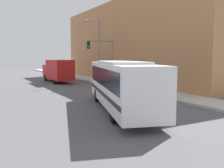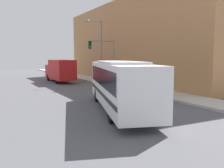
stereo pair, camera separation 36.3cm
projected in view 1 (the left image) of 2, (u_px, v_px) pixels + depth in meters
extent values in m
plane|color=#515156|center=(140.00, 112.00, 15.63)|extent=(120.00, 120.00, 0.00)
cube|color=#B7B2A8|center=(95.00, 80.00, 35.97)|extent=(3.18, 70.00, 0.18)
cube|color=#B27A4C|center=(130.00, 42.00, 35.64)|extent=(6.00, 33.58, 11.04)
cube|color=white|center=(121.00, 84.00, 16.08)|extent=(5.65, 11.30, 2.62)
cube|color=black|center=(121.00, 76.00, 16.02)|extent=(5.42, 10.46, 1.09)
cube|color=black|center=(121.00, 92.00, 16.14)|extent=(5.55, 10.89, 0.24)
cube|color=silver|center=(121.00, 63.00, 15.93)|extent=(3.97, 6.49, 0.16)
cylinder|color=black|center=(124.00, 94.00, 19.77)|extent=(0.56, 1.03, 0.99)
cylinder|color=black|center=(97.00, 95.00, 19.35)|extent=(0.56, 1.03, 0.99)
cylinder|color=black|center=(153.00, 112.00, 13.45)|extent=(0.56, 1.03, 0.99)
cylinder|color=black|center=(114.00, 114.00, 13.03)|extent=(0.56, 1.03, 0.99)
cube|color=#B21919|center=(60.00, 70.00, 33.24)|extent=(2.30, 5.67, 2.60)
cube|color=#B21919|center=(52.00, 71.00, 36.72)|extent=(2.19, 2.21, 1.83)
cylinder|color=black|center=(46.00, 78.00, 36.00)|extent=(0.25, 0.90, 0.90)
cylinder|color=black|center=(55.00, 80.00, 31.98)|extent=(0.25, 0.90, 0.90)
cylinder|color=gold|center=(165.00, 92.00, 21.08)|extent=(0.25, 0.25, 0.59)
sphere|color=gold|center=(165.00, 88.00, 21.04)|extent=(0.24, 0.24, 0.24)
cylinder|color=gold|center=(166.00, 92.00, 20.95)|extent=(0.11, 0.15, 0.11)
cylinder|color=slate|center=(112.00, 63.00, 29.37)|extent=(0.16, 0.16, 5.21)
cylinder|color=slate|center=(100.00, 41.00, 28.35)|extent=(3.20, 0.11, 0.11)
cube|color=black|center=(88.00, 45.00, 27.73)|extent=(0.30, 0.24, 0.90)
sphere|color=#19D83F|center=(89.00, 47.00, 27.63)|extent=(0.18, 0.18, 0.18)
cylinder|color=slate|center=(122.00, 82.00, 27.27)|extent=(0.06, 0.06, 1.13)
cylinder|color=#4C4C51|center=(122.00, 76.00, 27.20)|extent=(0.14, 0.14, 0.22)
cylinder|color=slate|center=(99.00, 51.00, 32.45)|extent=(0.18, 0.18, 7.95)
cylinder|color=slate|center=(92.00, 21.00, 31.57)|extent=(1.90, 0.11, 0.11)
ellipsoid|color=gray|center=(85.00, 21.00, 31.13)|extent=(0.56, 0.28, 0.20)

